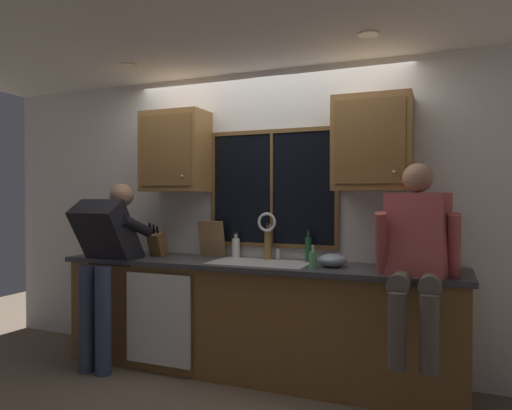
{
  "coord_description": "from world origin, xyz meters",
  "views": [
    {
      "loc": [
        1.45,
        -3.78,
        1.45
      ],
      "look_at": [
        0.04,
        -0.3,
        1.39
      ],
      "focal_mm": 32.56,
      "sensor_mm": 36.0,
      "label": 1
    }
  ],
  "objects_px": {
    "knife_block": "(157,244)",
    "mixing_bowl": "(332,260)",
    "bottle_amber_small": "(236,247)",
    "bottle_tall_clear": "(268,244)",
    "person_sitting_on_counter": "(416,250)",
    "cutting_board": "(212,239)",
    "soap_dispenser": "(313,259)",
    "bottle_green_glass": "(308,249)",
    "person_standing": "(106,254)"
  },
  "relations": [
    {
      "from": "knife_block",
      "to": "mixing_bowl",
      "type": "xyz_separation_m",
      "value": [
        1.6,
        -0.04,
        -0.06
      ]
    },
    {
      "from": "knife_block",
      "to": "bottle_amber_small",
      "type": "xyz_separation_m",
      "value": [
        0.69,
        0.19,
        -0.02
      ]
    },
    {
      "from": "knife_block",
      "to": "bottle_amber_small",
      "type": "bearing_deg",
      "value": 15.04
    },
    {
      "from": "bottle_tall_clear",
      "to": "bottle_amber_small",
      "type": "distance_m",
      "value": 0.31
    },
    {
      "from": "person_sitting_on_counter",
      "to": "bottle_tall_clear",
      "type": "relative_size",
      "value": 4.11
    },
    {
      "from": "cutting_board",
      "to": "soap_dispenser",
      "type": "relative_size",
      "value": 1.86
    },
    {
      "from": "bottle_tall_clear",
      "to": "person_sitting_on_counter",
      "type": "bearing_deg",
      "value": -21.29
    },
    {
      "from": "mixing_bowl",
      "to": "bottle_tall_clear",
      "type": "distance_m",
      "value": 0.64
    },
    {
      "from": "person_sitting_on_counter",
      "to": "mixing_bowl",
      "type": "height_order",
      "value": "person_sitting_on_counter"
    },
    {
      "from": "bottle_amber_small",
      "to": "bottle_tall_clear",
      "type": "bearing_deg",
      "value": -3.74
    },
    {
      "from": "mixing_bowl",
      "to": "bottle_tall_clear",
      "type": "xyz_separation_m",
      "value": [
        -0.6,
        0.21,
        0.08
      ]
    },
    {
      "from": "bottle_tall_clear",
      "to": "bottle_green_glass",
      "type": "bearing_deg",
      "value": -1.36
    },
    {
      "from": "mixing_bowl",
      "to": "bottle_tall_clear",
      "type": "height_order",
      "value": "bottle_tall_clear"
    },
    {
      "from": "cutting_board",
      "to": "knife_block",
      "type": "bearing_deg",
      "value": -158.84
    },
    {
      "from": "person_sitting_on_counter",
      "to": "bottle_amber_small",
      "type": "bearing_deg",
      "value": 162.04
    },
    {
      "from": "person_standing",
      "to": "bottle_tall_clear",
      "type": "height_order",
      "value": "person_standing"
    },
    {
      "from": "bottle_amber_small",
      "to": "cutting_board",
      "type": "bearing_deg",
      "value": -177.8
    },
    {
      "from": "person_sitting_on_counter",
      "to": "bottle_green_glass",
      "type": "distance_m",
      "value": 0.98
    },
    {
      "from": "bottle_tall_clear",
      "to": "bottle_amber_small",
      "type": "relative_size",
      "value": 1.41
    },
    {
      "from": "person_standing",
      "to": "mixing_bowl",
      "type": "xyz_separation_m",
      "value": [
        1.87,
        0.32,
        0.0
      ]
    },
    {
      "from": "bottle_green_glass",
      "to": "bottle_amber_small",
      "type": "bearing_deg",
      "value": 177.54
    },
    {
      "from": "person_standing",
      "to": "cutting_board",
      "type": "relative_size",
      "value": 4.85
    },
    {
      "from": "mixing_bowl",
      "to": "knife_block",
      "type": "bearing_deg",
      "value": 178.45
    },
    {
      "from": "bottle_amber_small",
      "to": "mixing_bowl",
      "type": "bearing_deg",
      "value": -14.07
    },
    {
      "from": "person_standing",
      "to": "bottle_green_glass",
      "type": "distance_m",
      "value": 1.71
    },
    {
      "from": "knife_block",
      "to": "bottle_green_glass",
      "type": "relative_size",
      "value": 1.23
    },
    {
      "from": "bottle_tall_clear",
      "to": "bottle_amber_small",
      "type": "xyz_separation_m",
      "value": [
        -0.31,
        0.02,
        -0.04
      ]
    },
    {
      "from": "mixing_bowl",
      "to": "person_standing",
      "type": "bearing_deg",
      "value": -170.39
    },
    {
      "from": "person_standing",
      "to": "mixing_bowl",
      "type": "relative_size",
      "value": 7.37
    },
    {
      "from": "mixing_bowl",
      "to": "bottle_amber_small",
      "type": "distance_m",
      "value": 0.94
    },
    {
      "from": "mixing_bowl",
      "to": "bottle_green_glass",
      "type": "bearing_deg",
      "value": 140.88
    },
    {
      "from": "person_standing",
      "to": "bottle_amber_small",
      "type": "xyz_separation_m",
      "value": [
        0.96,
        0.55,
        0.04
      ]
    },
    {
      "from": "cutting_board",
      "to": "bottle_green_glass",
      "type": "height_order",
      "value": "cutting_board"
    },
    {
      "from": "knife_block",
      "to": "person_standing",
      "type": "bearing_deg",
      "value": -127.12
    },
    {
      "from": "person_sitting_on_counter",
      "to": "cutting_board",
      "type": "distance_m",
      "value": 1.83
    },
    {
      "from": "person_standing",
      "to": "person_sitting_on_counter",
      "type": "height_order",
      "value": "person_sitting_on_counter"
    },
    {
      "from": "cutting_board",
      "to": "bottle_amber_small",
      "type": "height_order",
      "value": "cutting_board"
    },
    {
      "from": "cutting_board",
      "to": "bottle_amber_small",
      "type": "distance_m",
      "value": 0.24
    },
    {
      "from": "person_standing",
      "to": "bottle_tall_clear",
      "type": "xyz_separation_m",
      "value": [
        1.27,
        0.53,
        0.08
      ]
    },
    {
      "from": "person_sitting_on_counter",
      "to": "bottle_amber_small",
      "type": "xyz_separation_m",
      "value": [
        -1.53,
        0.5,
        -0.09
      ]
    },
    {
      "from": "soap_dispenser",
      "to": "bottle_tall_clear",
      "type": "relative_size",
      "value": 0.57
    },
    {
      "from": "knife_block",
      "to": "mixing_bowl",
      "type": "relative_size",
      "value": 1.51
    },
    {
      "from": "cutting_board",
      "to": "soap_dispenser",
      "type": "distance_m",
      "value": 1.09
    },
    {
      "from": "bottle_amber_small",
      "to": "knife_block",
      "type": "bearing_deg",
      "value": -164.96
    },
    {
      "from": "bottle_green_glass",
      "to": "soap_dispenser",
      "type": "bearing_deg",
      "value": -68.68
    },
    {
      "from": "person_standing",
      "to": "cutting_board",
      "type": "bearing_deg",
      "value": 36.4
    },
    {
      "from": "person_sitting_on_counter",
      "to": "mixing_bowl",
      "type": "bearing_deg",
      "value": 156.6
    },
    {
      "from": "soap_dispenser",
      "to": "bottle_tall_clear",
      "type": "distance_m",
      "value": 0.59
    },
    {
      "from": "bottle_green_glass",
      "to": "bottle_tall_clear",
      "type": "xyz_separation_m",
      "value": [
        -0.36,
        0.01,
        0.02
      ]
    },
    {
      "from": "bottle_green_glass",
      "to": "cutting_board",
      "type": "bearing_deg",
      "value": 178.75
    }
  ]
}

